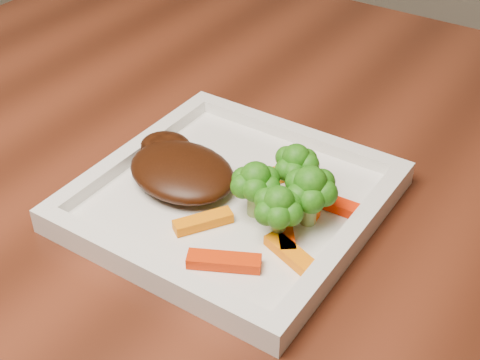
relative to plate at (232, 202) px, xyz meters
The scene contains 13 objects.
plate is the anchor object (origin of this frame).
steak 0.06m from the plate, behind, with size 0.12×0.09×0.03m, color #361608.
broccoli_0 0.08m from the plate, 41.29° to the left, with size 0.05×0.05×0.07m, color #1C5C0F, non-canonical shape.
broccoli_1 0.09m from the plate, ahead, with size 0.06×0.06×0.06m, color #377012, non-canonical shape.
broccoli_2 0.08m from the plate, 20.66° to the right, with size 0.05×0.05×0.06m, color #286911, non-canonical shape.
broccoli_3 0.05m from the plate, 14.45° to the right, with size 0.05×0.05×0.06m, color #106211, non-canonical shape.
carrot_0 0.10m from the plate, 59.81° to the right, with size 0.06×0.02×0.01m, color red.
carrot_1 0.10m from the plate, 25.16° to the right, with size 0.06×0.02×0.01m, color orange.
carrot_2 0.05m from the plate, 87.28° to the right, with size 0.06×0.01×0.01m, color orange.
carrot_3 0.11m from the plate, 21.24° to the left, with size 0.06×0.02×0.01m, color #FF2804.
carrot_4 0.06m from the plate, 64.52° to the left, with size 0.06×0.02×0.01m, color orange.
carrot_5 0.08m from the plate, 17.28° to the right, with size 0.05×0.01×0.01m, color #EC3003.
carrot_6 0.06m from the plate, 11.14° to the left, with size 0.06×0.01×0.01m, color #FF5004.
Camera 1 is at (0.18, -0.48, 1.17)m, focal length 50.00 mm.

